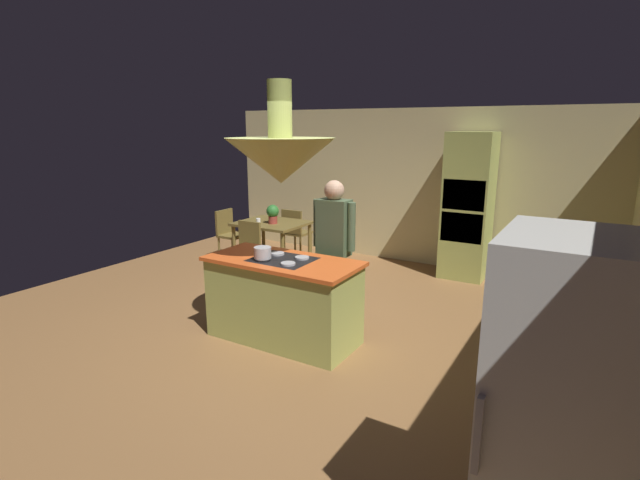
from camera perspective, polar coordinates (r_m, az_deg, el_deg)
The scene contains 20 objects.
ground at distance 5.46m, azimuth -3.11°, elevation -10.99°, with size 8.16×8.16×0.00m, color olive.
wall_back at distance 8.11m, azimuth 10.57°, elevation 6.34°, with size 6.80×0.10×2.55m, color beige.
kitchen_island at distance 5.13m, azimuth -4.43°, elevation -7.14°, with size 1.65×0.77×0.92m.
counter_run_right at distance 5.04m, azimuth 29.60°, elevation -9.31°, with size 0.73×2.59×0.90m.
oven_tower at distance 7.44m, azimuth 17.36°, elevation 3.88°, with size 0.66×0.62×2.19m.
refrigerator at distance 2.59m, azimuth 27.84°, elevation -19.76°, with size 0.72×0.74×1.83m.
dining_table at distance 7.67m, azimuth -5.81°, elevation 1.41°, with size 1.07×0.89×0.76m.
person_at_island at distance 5.38m, azimuth 1.68°, elevation -0.39°, with size 0.53×0.23×1.69m.
range_hood at distance 4.81m, azimuth -4.76°, elevation 9.81°, with size 1.10×1.10×1.00m.
pendant_light_over_table at distance 7.51m, azimuth -6.03°, elevation 10.42°, with size 0.32×0.32×0.82m.
chair_facing_island at distance 7.20m, azimuth -8.93°, elevation -0.77°, with size 0.40×0.40×0.87m.
chair_by_back_wall at distance 8.23m, azimuth -3.02°, elevation 1.20°, with size 0.40×0.40×0.87m.
chair_at_corner at distance 8.27m, azimuth -10.88°, elevation 1.03°, with size 0.40×0.40×0.87m.
potted_plant_on_table at distance 7.51m, azimuth -5.72°, elevation 3.25°, with size 0.20×0.20×0.30m.
cup_on_table at distance 7.53m, azimuth -7.44°, elevation 2.27°, with size 0.07×0.07×0.09m, color white.
canister_flour at distance 4.27m, azimuth 30.09°, elevation -5.93°, with size 0.13×0.13×0.15m, color silver.
canister_sugar at distance 4.43m, azimuth 30.18°, elevation -4.98°, with size 0.10×0.10×0.19m, color silver.
canister_tea at distance 4.61m, azimuth 30.19°, elevation -4.63°, with size 0.12×0.12×0.14m, color silver.
microwave_on_counter at distance 5.61m, azimuth 30.53°, elevation -0.96°, with size 0.46×0.36×0.28m, color #232326.
cooking_pot_on_cooktop at distance 4.96m, azimuth -6.92°, elevation -1.53°, with size 0.18×0.18×0.12m, color #B2B2B7.
Camera 1 is at (2.79, -4.10, 2.27)m, focal length 26.58 mm.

